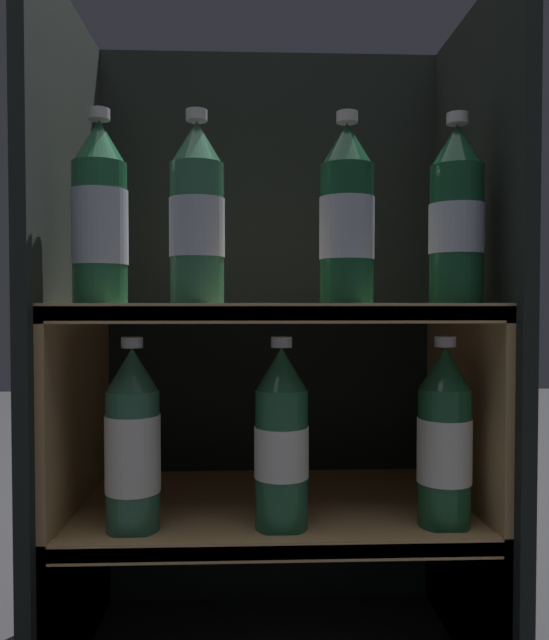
{
  "coord_description": "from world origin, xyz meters",
  "views": [
    {
      "loc": [
        -0.03,
        -0.76,
        0.53
      ],
      "look_at": [
        0.0,
        0.12,
        0.51
      ],
      "focal_mm": 35.0,
      "sensor_mm": 36.0,
      "label": 1
    }
  ],
  "objects_px": {
    "bottle_upper_front_0": "(100,218)",
    "bottle_lower_front_1": "(281,441)",
    "bottle_upper_front_3": "(456,219)",
    "bottle_upper_front_1": "(197,218)",
    "bottle_lower_front_0": "(133,444)",
    "bottle_upper_front_2": "(347,219)",
    "bottle_lower_front_2": "(444,441)"
  },
  "relations": [
    {
      "from": "bottle_lower_front_2",
      "to": "bottle_lower_front_1",
      "type": "bearing_deg",
      "value": -180.0
    },
    {
      "from": "bottle_upper_front_0",
      "to": "bottle_lower_front_0",
      "type": "relative_size",
      "value": 1.0
    },
    {
      "from": "bottle_lower_front_1",
      "to": "bottle_lower_front_2",
      "type": "height_order",
      "value": "same"
    },
    {
      "from": "bottle_lower_front_0",
      "to": "bottle_lower_front_1",
      "type": "distance_m",
      "value": 0.2
    },
    {
      "from": "bottle_upper_front_3",
      "to": "bottle_lower_front_1",
      "type": "xyz_separation_m",
      "value": [
        -0.23,
        -0.0,
        -0.3
      ]
    },
    {
      "from": "bottle_upper_front_1",
      "to": "bottle_upper_front_2",
      "type": "height_order",
      "value": "same"
    },
    {
      "from": "bottle_upper_front_2",
      "to": "bottle_upper_front_3",
      "type": "relative_size",
      "value": 1.0
    },
    {
      "from": "bottle_upper_front_3",
      "to": "bottle_lower_front_0",
      "type": "xyz_separation_m",
      "value": [
        -0.43,
        -0.0,
        -0.3
      ]
    },
    {
      "from": "bottle_upper_front_2",
      "to": "bottle_lower_front_0",
      "type": "height_order",
      "value": "bottle_upper_front_2"
    },
    {
      "from": "bottle_upper_front_2",
      "to": "bottle_lower_front_2",
      "type": "xyz_separation_m",
      "value": [
        0.13,
        0.0,
        -0.3
      ]
    },
    {
      "from": "bottle_upper_front_0",
      "to": "bottle_lower_front_2",
      "type": "height_order",
      "value": "bottle_upper_front_0"
    },
    {
      "from": "bottle_upper_front_1",
      "to": "bottle_lower_front_0",
      "type": "height_order",
      "value": "bottle_upper_front_1"
    },
    {
      "from": "bottle_lower_front_2",
      "to": "bottle_upper_front_1",
      "type": "bearing_deg",
      "value": -180.0
    },
    {
      "from": "bottle_upper_front_2",
      "to": "bottle_upper_front_3",
      "type": "height_order",
      "value": "same"
    },
    {
      "from": "bottle_upper_front_2",
      "to": "bottle_upper_front_3",
      "type": "xyz_separation_m",
      "value": [
        0.15,
        0.0,
        0.0
      ]
    },
    {
      "from": "bottle_upper_front_3",
      "to": "bottle_lower_front_2",
      "type": "relative_size",
      "value": 1.0
    },
    {
      "from": "bottle_upper_front_3",
      "to": "bottle_lower_front_0",
      "type": "distance_m",
      "value": 0.52
    },
    {
      "from": "bottle_upper_front_3",
      "to": "bottle_lower_front_1",
      "type": "relative_size",
      "value": 1.0
    },
    {
      "from": "bottle_upper_front_0",
      "to": "bottle_lower_front_1",
      "type": "relative_size",
      "value": 1.0
    },
    {
      "from": "bottle_upper_front_2",
      "to": "bottle_lower_front_2",
      "type": "distance_m",
      "value": 0.33
    },
    {
      "from": "bottle_upper_front_0",
      "to": "bottle_upper_front_3",
      "type": "xyz_separation_m",
      "value": [
        0.47,
        0.0,
        0.0
      ]
    },
    {
      "from": "bottle_upper_front_3",
      "to": "bottle_lower_front_1",
      "type": "height_order",
      "value": "bottle_upper_front_3"
    },
    {
      "from": "bottle_upper_front_0",
      "to": "bottle_lower_front_1",
      "type": "distance_m",
      "value": 0.38
    },
    {
      "from": "bottle_lower_front_0",
      "to": "bottle_lower_front_2",
      "type": "relative_size",
      "value": 1.0
    },
    {
      "from": "bottle_upper_front_1",
      "to": "bottle_lower_front_0",
      "type": "relative_size",
      "value": 1.0
    },
    {
      "from": "bottle_upper_front_0",
      "to": "bottle_upper_front_1",
      "type": "height_order",
      "value": "same"
    },
    {
      "from": "bottle_upper_front_1",
      "to": "bottle_lower_front_1",
      "type": "bearing_deg",
      "value": 0.0
    },
    {
      "from": "bottle_upper_front_0",
      "to": "bottle_upper_front_1",
      "type": "distance_m",
      "value": 0.13
    },
    {
      "from": "bottle_upper_front_3",
      "to": "bottle_lower_front_0",
      "type": "height_order",
      "value": "bottle_upper_front_3"
    },
    {
      "from": "bottle_upper_front_3",
      "to": "bottle_lower_front_0",
      "type": "bearing_deg",
      "value": -180.0
    },
    {
      "from": "bottle_lower_front_0",
      "to": "bottle_lower_front_2",
      "type": "height_order",
      "value": "same"
    },
    {
      "from": "bottle_upper_front_2",
      "to": "bottle_upper_front_0",
      "type": "bearing_deg",
      "value": -180.0
    }
  ]
}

